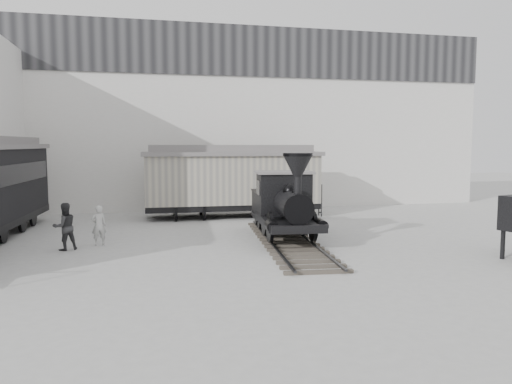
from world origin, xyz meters
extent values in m
plane|color=#9E9E9B|center=(0.00, 0.00, 0.00)|extent=(90.00, 90.00, 0.00)
cube|color=silver|center=(0.00, 15.00, 5.50)|extent=(34.00, 2.40, 11.00)
cube|color=#232326|center=(0.00, 13.75, 9.50)|extent=(34.00, 0.12, 3.00)
cube|color=#3F3834|center=(0.91, 2.85, 0.09)|extent=(3.10, 10.15, 0.17)
cube|color=#2D2D30|center=(0.13, 2.93, 0.14)|extent=(1.02, 9.96, 0.07)
cube|color=#2D2D30|center=(1.69, 2.78, 0.14)|extent=(1.02, 9.96, 0.07)
cylinder|color=black|center=(0.01, 2.39, 0.77)|extent=(0.24, 1.20, 1.19)
cylinder|color=black|center=(1.70, 2.23, 0.77)|extent=(0.24, 1.20, 1.19)
cylinder|color=black|center=(0.15, 3.80, 0.77)|extent=(0.24, 1.20, 1.19)
cylinder|color=black|center=(1.83, 3.64, 0.77)|extent=(0.24, 1.20, 1.19)
cube|color=black|center=(0.92, 3.02, 0.90)|extent=(2.53, 4.10, 0.30)
cylinder|color=black|center=(0.85, 2.26, 1.60)|extent=(1.31, 2.59, 1.09)
cylinder|color=black|center=(0.76, 1.29, 2.44)|extent=(0.31, 0.31, 0.65)
cone|color=black|center=(0.76, 1.29, 3.15)|extent=(1.14, 1.14, 0.76)
sphere|color=black|center=(0.89, 2.69, 2.12)|extent=(0.56, 0.56, 0.56)
cube|color=black|center=(1.01, 3.99, 1.90)|extent=(2.25, 1.66, 1.68)
cube|color=slate|center=(1.01, 3.99, 2.78)|extent=(2.48, 1.89, 0.09)
cube|color=black|center=(1.20, 5.93, 1.29)|extent=(2.15, 2.35, 0.98)
cylinder|color=black|center=(-2.36, 10.70, 0.41)|extent=(2.07, 0.87, 0.82)
cylinder|color=black|center=(2.37, 10.59, 0.41)|extent=(2.07, 0.87, 0.82)
cube|color=black|center=(0.00, 10.64, 0.62)|extent=(9.30, 2.80, 0.31)
cube|color=gray|center=(0.00, 10.64, 2.05)|extent=(9.31, 2.90, 2.57)
cube|color=slate|center=(0.00, 10.64, 3.44)|extent=(9.62, 3.21, 0.21)
cube|color=slate|center=(0.00, 10.64, 3.73)|extent=(8.86, 1.45, 0.37)
cylinder|color=black|center=(-11.17, 8.91, 0.45)|extent=(2.41, 1.05, 0.90)
cube|color=black|center=(-9.89, 4.96, 2.72)|extent=(0.79, 11.99, 0.80)
imported|color=#B8B8B5|center=(-6.43, 4.13, 0.79)|extent=(0.66, 0.52, 1.58)
imported|color=#2D2D2F|center=(-7.59, 3.49, 0.89)|extent=(1.07, 0.99, 1.78)
cube|color=black|center=(7.33, -1.36, 0.50)|extent=(0.14, 0.14, 1.01)
camera|label=1|loc=(-4.69, -15.96, 3.93)|focal=35.00mm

